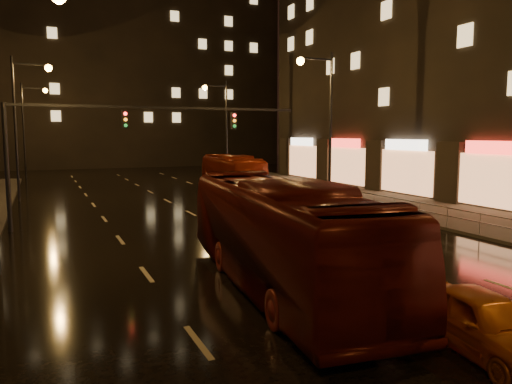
% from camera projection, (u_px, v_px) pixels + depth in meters
% --- Properties ---
extents(ground, '(140.00, 140.00, 0.00)m').
position_uv_depth(ground, '(201.00, 218.00, 27.93)').
color(ground, black).
rests_on(ground, ground).
extents(sidewalk_right, '(7.00, 70.00, 0.15)m').
position_uv_depth(sidewalk_right, '(452.00, 215.00, 28.69)').
color(sidewalk_right, '#38332D').
rests_on(sidewalk_right, ground).
extents(building_distant, '(44.00, 16.00, 36.00)m').
position_uv_depth(building_distant, '(122.00, 45.00, 74.81)').
color(building_distant, black).
rests_on(building_distant, ground).
extents(traffic_signal, '(15.31, 0.32, 6.20)m').
position_uv_depth(traffic_signal, '(104.00, 134.00, 25.38)').
color(traffic_signal, black).
rests_on(traffic_signal, ground).
extents(railing_right, '(0.05, 56.00, 1.00)m').
position_uv_depth(railing_right, '(373.00, 198.00, 30.03)').
color(railing_right, '#99999E').
rests_on(railing_right, sidewalk_right).
extents(bus_red, '(4.02, 12.26, 3.35)m').
position_uv_depth(bus_red, '(280.00, 234.00, 15.24)').
color(bus_red, '#57110C').
rests_on(bus_red, ground).
extents(bus_curb, '(3.45, 11.02, 3.02)m').
position_uv_depth(bus_curb, '(232.00, 174.00, 40.17)').
color(bus_curb, '#98260F').
rests_on(bus_curb, ground).
extents(taxi_near, '(2.15, 4.23, 1.38)m').
position_uv_depth(taxi_near, '(484.00, 322.00, 10.73)').
color(taxi_near, '#C85A12').
rests_on(taxi_near, ground).
extents(taxi_far, '(2.00, 4.40, 1.25)m').
position_uv_depth(taxi_far, '(358.00, 215.00, 25.35)').
color(taxi_far, '#C75912').
rests_on(taxi_far, ground).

